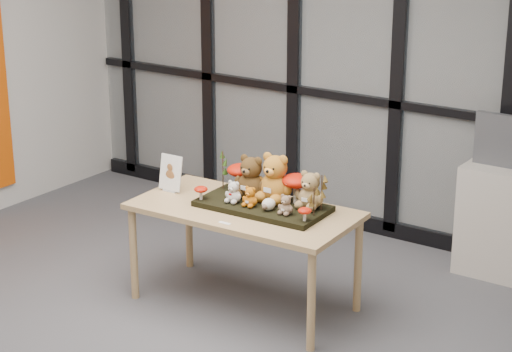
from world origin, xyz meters
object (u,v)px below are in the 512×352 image
Objects in this scene: bear_tan_back at (310,188)px; bear_small_yellow at (250,195)px; plush_cream_hedgehog at (269,204)px; mushroom_back_left at (241,176)px; display_table at (244,218)px; monitor at (512,142)px; mushroom_front_right at (305,214)px; bear_beige_small at (286,203)px; cabinet at (503,222)px; bear_pooh_yellow at (275,175)px; bear_brown_medium at (251,174)px; sign_holder at (171,175)px; mushroom_back_right at (296,187)px; diorama_tray at (263,206)px; mushroom_front_left at (201,192)px; bear_white_bow at (234,190)px.

bear_small_yellow is at bearing -151.71° from bear_tan_back.
bear_small_yellow is 1.72× the size of plush_cream_hedgehog.
display_table is at bearing -49.73° from mushroom_back_left.
bear_tan_back is at bearing -122.91° from monitor.
display_table is 0.51m from mushroom_front_right.
plush_cream_hedgehog is (-0.13, -0.00, -0.03)m from bear_beige_small.
bear_small_yellow is 0.18× the size of cabinet.
bear_pooh_yellow is at bearing 108.35° from plush_cream_hedgehog.
bear_beige_small is at bearing -111.12° from bear_tan_back.
sign_holder is at bearing -170.30° from bear_brown_medium.
sign_holder is (-0.86, -0.19, -0.03)m from mushroom_back_right.
mushroom_front_right is (0.64, -0.24, -0.05)m from mushroom_back_left.
plush_cream_hedgehog is 0.90× the size of mushroom_front_right.
diorama_tray is 0.41m from mushroom_front_left.
diorama_tray is at bearing -142.33° from mushroom_back_right.
cabinet is (1.46, 1.50, -0.36)m from mushroom_front_left.
diorama_tray is 8.96× the size of mushroom_front_right.
bear_white_bow is at bearing 20.46° from mushroom_front_left.
sign_holder is (-0.57, -0.12, -0.08)m from bear_brown_medium.
bear_white_bow is 1.94m from cabinet.
cabinet is at bearing -90.00° from monitor.
monitor reaches higher than plush_cream_hedgehog.
bear_small_yellow is 0.13m from bear_white_bow.
mushroom_back_right is at bearing 68.67° from plush_cream_hedgehog.
mushroom_front_left is at bearing -109.85° from mushroom_back_left.
bear_beige_small is at bearing -1.69° from sign_holder.
display_table is 5.93× the size of sign_holder.
mushroom_back_left reaches higher than bear_small_yellow.
bear_beige_small is at bearing -1.26° from bear_white_bow.
bear_tan_back is at bearing -123.30° from cabinet.
bear_white_bow is (-0.19, -0.18, -0.09)m from bear_pooh_yellow.
bear_pooh_yellow is at bearing 45.54° from display_table.
mushroom_back_left is (-0.16, 0.19, 0.20)m from display_table.
bear_tan_back is 3.13× the size of plush_cream_hedgehog.
cabinet is at bearing 54.29° from bear_tan_back.
bear_brown_medium is 0.38m from bear_beige_small.
mushroom_back_right reaches higher than bear_white_bow.
mushroom_back_left reaches higher than mushroom_front_left.
diorama_tray is at bearing -26.05° from mushroom_back_left.
sign_holder is 0.48× the size of monitor.
bear_tan_back is 0.25m from mushroom_front_right.
plush_cream_hedgehog is (0.13, 0.01, -0.03)m from bear_small_yellow.
bear_beige_small is 1.42× the size of mushroom_front_left.
mushroom_back_right reaches higher than mushroom_front_left.
mushroom_back_left is at bearing 134.20° from bear_small_yellow.
sign_holder is at bearing -172.53° from bear_tan_back.
mushroom_front_right is at bearing -14.23° from bear_beige_small.
display_table is 15.90× the size of mushroom_front_right.
bear_white_bow is 0.75× the size of mushroom_back_right.
plush_cream_hedgehog is (0.20, -0.02, 0.14)m from display_table.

